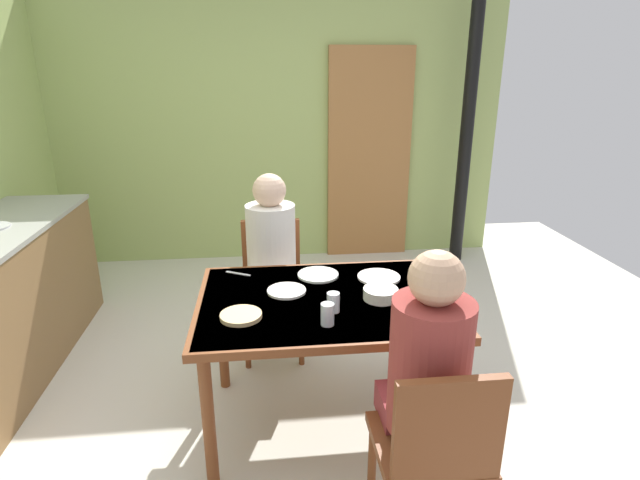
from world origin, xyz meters
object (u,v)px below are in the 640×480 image
dining_table (323,312)px  person_near_diner (428,361)px  person_far_diner (271,245)px  serving_bowl_center (381,294)px  chair_near_diner (435,450)px  water_bottle_green_near (441,296)px  chair_far_diner (272,279)px

dining_table → person_near_diner: (0.31, -0.67, 0.12)m
person_far_diner → serving_bowl_center: size_ratio=4.53×
chair_near_diner → person_near_diner: person_near_diner is taller
chair_near_diner → water_bottle_green_near: (0.17, 0.50, 0.37)m
chair_near_diner → serving_bowl_center: size_ratio=5.12×
water_bottle_green_near → dining_table: bearing=147.1°
person_far_diner → dining_table: bearing=109.8°
water_bottle_green_near → serving_bowl_center: 0.35m
dining_table → water_bottle_green_near: bearing=-32.9°
chair_near_diner → chair_far_diner: same height
serving_bowl_center → water_bottle_green_near: bearing=-53.0°
person_near_diner → serving_bowl_center: person_near_diner is taller
dining_table → person_near_diner: bearing=-65.1°
chair_far_diner → person_near_diner: person_near_diner is taller
dining_table → chair_far_diner: 0.86m
water_bottle_green_near → serving_bowl_center: bearing=127.0°
dining_table → serving_bowl_center: bearing=-8.6°
chair_far_diner → person_far_diner: 0.31m
person_far_diner → water_bottle_green_near: size_ratio=2.70×
chair_near_diner → person_far_diner: person_far_diner is taller
serving_bowl_center → chair_near_diner: bearing=-87.4°
dining_table → person_far_diner: bearing=109.8°
chair_near_diner → person_near_diner: 0.31m
dining_table → chair_near_diner: size_ratio=1.41×
chair_near_diner → person_far_diner: (-0.55, 1.48, 0.28)m
dining_table → person_near_diner: 0.75m
chair_near_diner → chair_far_diner: 1.71m
dining_table → water_bottle_green_near: size_ratio=4.32×
chair_far_diner → person_near_diner: (0.55, -1.48, 0.28)m
dining_table → chair_near_diner: (0.31, -0.81, -0.16)m
chair_near_diner → chair_far_diner: bearing=108.9°
dining_table → chair_far_diner: chair_far_diner is taller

